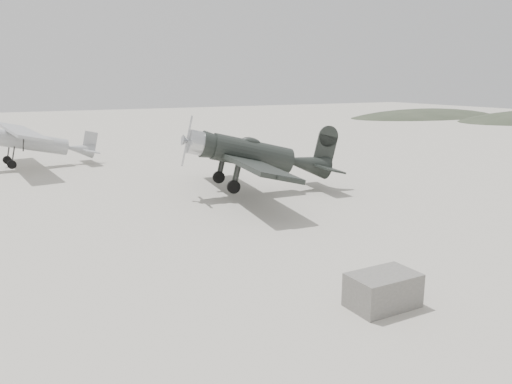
% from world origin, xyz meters
% --- Properties ---
extents(ground, '(160.00, 160.00, 0.00)m').
position_xyz_m(ground, '(0.00, 0.00, 0.00)').
color(ground, '#ACA898').
rests_on(ground, ground).
extents(hill_northeast, '(32.00, 16.00, 5.20)m').
position_xyz_m(hill_northeast, '(50.00, 40.00, 0.00)').
color(hill_northeast, '#323A2A').
rests_on(hill_northeast, ground).
extents(lowwing_monoplane, '(7.88, 11.02, 3.54)m').
position_xyz_m(lowwing_monoplane, '(3.42, 6.00, 1.87)').
color(lowwing_monoplane, black).
rests_on(lowwing_monoplane, ground).
extents(highwing_monoplane, '(7.49, 10.54, 2.98)m').
position_xyz_m(highwing_monoplane, '(-5.85, 19.09, 1.87)').
color(highwing_monoplane, '#949799').
rests_on(highwing_monoplane, ground).
extents(equipment_block, '(1.72, 1.10, 0.85)m').
position_xyz_m(equipment_block, '(0.27, -6.47, 0.43)').
color(equipment_block, '#605E59').
rests_on(equipment_block, ground).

